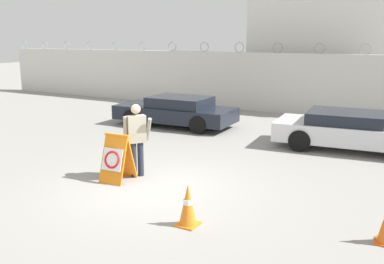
{
  "coord_description": "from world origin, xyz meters",
  "views": [
    {
      "loc": [
        5.37,
        -7.6,
        3.38
      ],
      "look_at": [
        0.05,
        1.73,
        0.99
      ],
      "focal_mm": 40.0,
      "sensor_mm": 36.0,
      "label": 1
    }
  ],
  "objects_px": {
    "barricade_sign": "(116,158)",
    "security_guard": "(137,136)",
    "parked_car_front_coupe": "(176,111)",
    "parked_car_rear_sedan": "(351,130)",
    "traffic_cone_near": "(188,205)"
  },
  "relations": [
    {
      "from": "barricade_sign",
      "to": "security_guard",
      "type": "bearing_deg",
      "value": 62.71
    },
    {
      "from": "barricade_sign",
      "to": "parked_car_front_coupe",
      "type": "relative_size",
      "value": 0.24
    },
    {
      "from": "parked_car_rear_sedan",
      "to": "barricade_sign",
      "type": "bearing_deg",
      "value": -131.68
    },
    {
      "from": "traffic_cone_near",
      "to": "parked_car_rear_sedan",
      "type": "height_order",
      "value": "parked_car_rear_sedan"
    },
    {
      "from": "traffic_cone_near",
      "to": "parked_car_rear_sedan",
      "type": "xyz_separation_m",
      "value": [
        1.59,
        7.21,
        0.21
      ]
    },
    {
      "from": "parked_car_rear_sedan",
      "to": "parked_car_front_coupe",
      "type": "bearing_deg",
      "value": 171.66
    },
    {
      "from": "security_guard",
      "to": "parked_car_front_coupe",
      "type": "bearing_deg",
      "value": 58.8
    },
    {
      "from": "barricade_sign",
      "to": "traffic_cone_near",
      "type": "bearing_deg",
      "value": -29.75
    },
    {
      "from": "security_guard",
      "to": "parked_car_front_coupe",
      "type": "xyz_separation_m",
      "value": [
        -2.41,
        5.71,
        -0.43
      ]
    },
    {
      "from": "barricade_sign",
      "to": "traffic_cone_near",
      "type": "relative_size",
      "value": 1.45
    },
    {
      "from": "security_guard",
      "to": "parked_car_rear_sedan",
      "type": "distance_m",
      "value": 6.78
    },
    {
      "from": "security_guard",
      "to": "traffic_cone_near",
      "type": "height_order",
      "value": "security_guard"
    },
    {
      "from": "parked_car_rear_sedan",
      "to": "security_guard",
      "type": "bearing_deg",
      "value": -132.76
    },
    {
      "from": "security_guard",
      "to": "parked_car_front_coupe",
      "type": "distance_m",
      "value": 6.21
    },
    {
      "from": "barricade_sign",
      "to": "parked_car_front_coupe",
      "type": "height_order",
      "value": "parked_car_front_coupe"
    }
  ]
}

